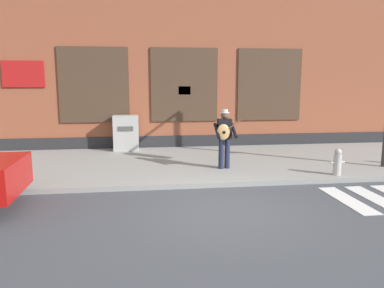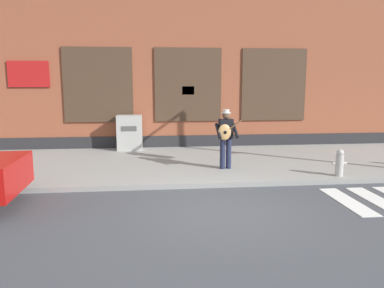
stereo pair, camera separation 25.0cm
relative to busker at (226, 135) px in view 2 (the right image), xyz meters
name	(u,v)px [view 2 (the right image)]	position (x,y,z in m)	size (l,w,h in m)	color
ground_plane	(220,211)	(-0.70, -3.05, -1.07)	(160.00, 160.00, 0.00)	#424449
sidewalk	(196,163)	(-0.70, 1.13, -1.01)	(28.00, 5.13, 0.13)	gray
building_backdrop	(184,61)	(-0.70, 5.69, 2.30)	(28.00, 4.06, 6.75)	brown
busker	(226,135)	(0.00, 0.00, 0.00)	(0.72, 0.54, 1.66)	#1E233D
utility_box	(130,133)	(-2.83, 3.24, -0.33)	(0.88, 0.59, 1.23)	#ADADA8
fire_hydrant	(340,163)	(2.78, -1.09, -0.60)	(0.38, 0.20, 0.70)	#B2ADA8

